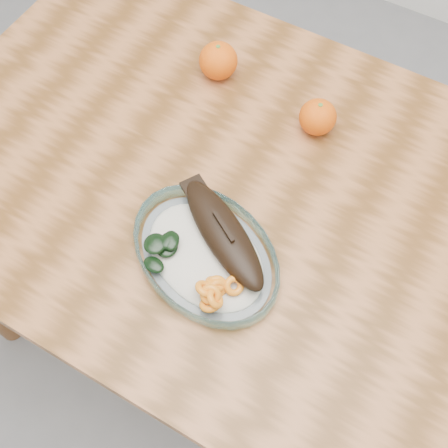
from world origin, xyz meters
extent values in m
plane|color=slate|center=(0.00, 0.00, 0.00)|extent=(3.00, 3.00, 0.00)
cube|color=brown|center=(0.00, 0.00, 0.73)|extent=(1.20, 0.80, 0.04)
cylinder|color=brown|center=(-0.54, 0.34, 0.35)|extent=(0.06, 0.06, 0.71)
ellipsoid|color=white|center=(0.02, -0.15, 0.76)|extent=(0.59, 0.50, 0.01)
torus|color=#92DBE2|center=(0.02, -0.15, 0.77)|extent=(0.63, 0.63, 0.03)
ellipsoid|color=white|center=(0.02, -0.15, 0.77)|extent=(0.52, 0.44, 0.02)
ellipsoid|color=black|center=(0.04, -0.11, 0.80)|extent=(0.23, 0.17, 0.04)
ellipsoid|color=black|center=(0.04, -0.11, 0.79)|extent=(0.19, 0.15, 0.02)
cube|color=black|center=(-0.05, -0.06, 0.80)|extent=(0.06, 0.05, 0.01)
cube|color=black|center=(0.04, -0.11, 0.82)|extent=(0.05, 0.04, 0.02)
torus|color=orange|center=(0.07, -0.19, 0.79)|extent=(0.04, 0.04, 0.03)
torus|color=orange|center=(0.07, -0.20, 0.79)|extent=(0.03, 0.04, 0.04)
torus|color=orange|center=(0.07, -0.20, 0.79)|extent=(0.04, 0.05, 0.04)
torus|color=orange|center=(0.09, -0.18, 0.79)|extent=(0.04, 0.04, 0.03)
torus|color=orange|center=(0.06, -0.21, 0.79)|extent=(0.04, 0.04, 0.04)
torus|color=orange|center=(0.07, -0.19, 0.79)|extent=(0.03, 0.04, 0.04)
torus|color=orange|center=(0.08, -0.23, 0.79)|extent=(0.04, 0.04, 0.03)
torus|color=orange|center=(0.08, -0.22, 0.81)|extent=(0.04, 0.04, 0.04)
torus|color=orange|center=(0.06, -0.21, 0.81)|extent=(0.05, 0.04, 0.04)
torus|color=orange|center=(0.07, -0.22, 0.81)|extent=(0.05, 0.04, 0.04)
ellipsoid|color=black|center=(-0.03, -0.21, 0.79)|extent=(0.04, 0.03, 0.01)
ellipsoid|color=black|center=(-0.03, -0.17, 0.79)|extent=(0.05, 0.05, 0.01)
ellipsoid|color=black|center=(-0.03, -0.17, 0.80)|extent=(0.04, 0.04, 0.01)
ellipsoid|color=black|center=(-0.05, -0.18, 0.80)|extent=(0.04, 0.04, 0.01)
ellipsoid|color=black|center=(-0.03, -0.17, 0.80)|extent=(0.04, 0.04, 0.01)
sphere|color=#E33B04|center=(-0.16, 0.20, 0.79)|extent=(0.07, 0.07, 0.07)
sphere|color=#E33B04|center=(0.07, 0.18, 0.78)|extent=(0.07, 0.07, 0.07)
camera|label=1|loc=(0.24, -0.47, 1.58)|focal=45.00mm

